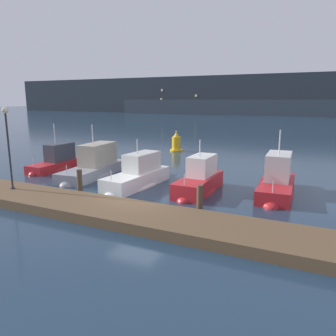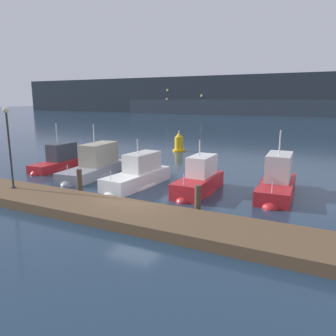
# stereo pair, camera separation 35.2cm
# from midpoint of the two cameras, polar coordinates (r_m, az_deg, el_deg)

# --- Properties ---
(ground_plane) EXTENTS (400.00, 400.00, 0.00)m
(ground_plane) POSITION_cam_midpoint_polar(r_m,az_deg,el_deg) (16.45, -5.84, -6.32)
(ground_plane) COLOR #1E3347
(dock) EXTENTS (29.83, 2.80, 0.45)m
(dock) POSITION_cam_midpoint_polar(r_m,az_deg,el_deg) (14.83, -9.86, -7.58)
(dock) COLOR brown
(dock) RESTS_ON ground
(mooring_pile_1) EXTENTS (0.28, 0.28, 1.52)m
(mooring_pile_1) POSITION_cam_midpoint_polar(r_m,az_deg,el_deg) (17.94, -15.64, -2.64)
(mooring_pile_1) COLOR #4C3D2D
(mooring_pile_1) RESTS_ON ground
(mooring_pile_2) EXTENTS (0.28, 0.28, 1.45)m
(mooring_pile_2) POSITION_cam_midpoint_polar(r_m,az_deg,el_deg) (14.54, 4.87, -5.77)
(mooring_pile_2) COLOR #4C3D2D
(mooring_pile_2) RESTS_ON ground
(motorboat_berth_1) EXTENTS (1.71, 5.08, 4.03)m
(motorboat_berth_1) POSITION_cam_midpoint_polar(r_m,az_deg,el_deg) (25.87, -19.19, 0.46)
(motorboat_berth_1) COLOR red
(motorboat_berth_1) RESTS_ON ground
(motorboat_berth_2) EXTENTS (2.66, 6.82, 4.17)m
(motorboat_berth_2) POSITION_cam_midpoint_polar(r_m,az_deg,el_deg) (22.96, -13.17, -0.44)
(motorboat_berth_2) COLOR gray
(motorboat_berth_2) RESTS_ON ground
(motorboat_berth_3) EXTENTS (2.16, 5.77, 3.35)m
(motorboat_berth_3) POSITION_cam_midpoint_polar(r_m,az_deg,el_deg) (19.84, -5.79, -2.04)
(motorboat_berth_3) COLOR white
(motorboat_berth_3) RESTS_ON ground
(motorboat_berth_4) EXTENTS (1.68, 4.88, 3.57)m
(motorboat_berth_4) POSITION_cam_midpoint_polar(r_m,az_deg,el_deg) (18.53, 4.89, -3.08)
(motorboat_berth_4) COLOR red
(motorboat_berth_4) RESTS_ON ground
(motorboat_berth_5) EXTENTS (2.13, 5.75, 4.23)m
(motorboat_berth_5) POSITION_cam_midpoint_polar(r_m,az_deg,el_deg) (18.93, 17.86, -3.28)
(motorboat_berth_5) COLOR red
(motorboat_berth_5) RESTS_ON ground
(channel_buoy) EXTENTS (1.28, 1.28, 2.07)m
(channel_buoy) POSITION_cam_midpoint_polar(r_m,az_deg,el_deg) (32.95, 1.14, 4.31)
(channel_buoy) COLOR gold
(channel_buoy) RESTS_ON ground
(dock_lamppost) EXTENTS (0.32, 0.32, 4.29)m
(dock_lamppost) POSITION_cam_midpoint_polar(r_m,az_deg,el_deg) (18.94, -26.65, 5.10)
(dock_lamppost) COLOR #2D2D33
(dock_lamppost) RESTS_ON dock
(hillside_backdrop) EXTENTS (240.00, 23.00, 13.28)m
(hillside_backdrop) POSITION_cam_midpoint_polar(r_m,az_deg,el_deg) (119.22, 22.88, 11.45)
(hillside_backdrop) COLOR #232B33
(hillside_backdrop) RESTS_ON ground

